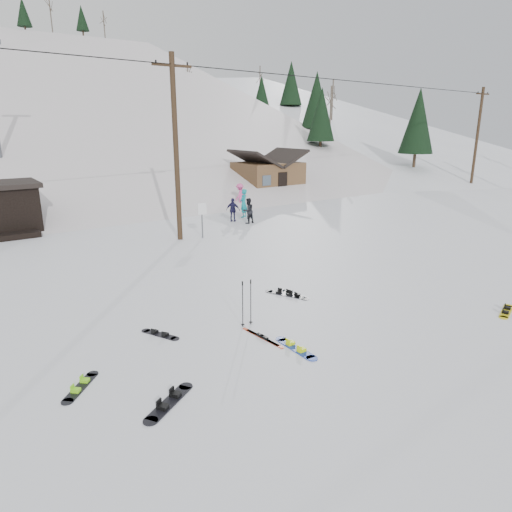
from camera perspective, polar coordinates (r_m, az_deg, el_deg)
ground at (r=12.09m, az=11.92°, el=-12.58°), size 200.00×200.00×0.00m
ski_slope at (r=65.07m, az=-26.53°, el=-1.44°), size 60.00×85.24×65.97m
ridge_right at (r=75.17m, az=3.79°, el=3.23°), size 45.66×93.98×54.59m
treeline_right at (r=66.14m, az=7.00°, el=11.03°), size 20.00×60.00×10.00m
utility_pole at (r=23.35m, az=-9.98°, el=13.30°), size 2.00×0.26×9.00m
utility_pole_right at (r=48.38m, az=25.92°, el=13.32°), size 2.00×0.26×9.00m
trail_sign at (r=23.86m, az=-6.75°, el=5.23°), size 0.50×0.09×1.85m
lift_hut at (r=28.53m, az=-28.72°, el=5.33°), size 3.40×4.10×2.75m
cabin at (r=38.87m, az=1.49°, el=9.84°), size 5.39×4.40×3.77m
hero_snowboard at (r=12.40m, az=5.00°, el=-11.36°), size 0.31×1.59×0.11m
hero_skis at (r=12.92m, az=0.82°, el=-10.12°), size 0.26×1.64×0.09m
ski_poles at (r=13.40m, az=-1.17°, el=-5.85°), size 0.39×0.10×1.42m
board_scatter_a at (r=10.40m, az=-10.80°, el=-17.50°), size 1.46×1.04×0.12m
board_scatter_b at (r=13.38m, az=-11.90°, el=-9.54°), size 0.71×1.20×0.09m
board_scatter_c at (r=11.46m, az=-21.08°, el=-14.98°), size 1.04×1.10×0.10m
board_scatter_d at (r=16.05m, az=3.55°, el=-4.75°), size 0.79×1.34×0.10m
board_scatter_e at (r=16.63m, az=28.80°, el=-6.06°), size 1.37×0.66×0.10m
board_scatter_f at (r=16.05m, az=4.66°, el=-4.78°), size 0.39×1.34×0.09m
skier_teal at (r=29.26m, az=-1.57°, el=6.61°), size 0.79×0.72×1.80m
skier_dark at (r=27.43m, az=-0.99°, el=5.67°), size 0.79×0.64×1.52m
skier_pink at (r=32.94m, az=-2.03°, el=7.58°), size 1.27×1.12×1.70m
skier_navy at (r=27.98m, az=-2.89°, el=5.77°), size 0.84×0.85×1.44m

